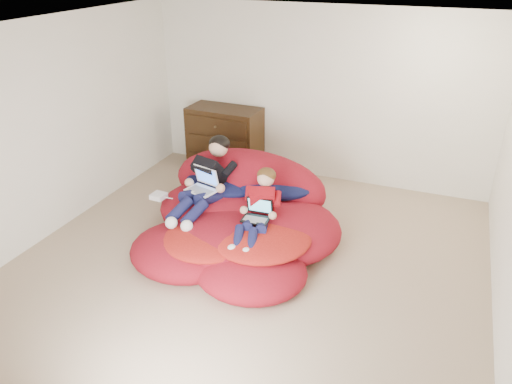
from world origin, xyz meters
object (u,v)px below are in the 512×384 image
older_boy (208,177)px  younger_boy (259,206)px  dresser (225,139)px  laptop_black (257,213)px  beanbag_pile (240,218)px  laptop_white (204,184)px

older_boy → younger_boy: 0.88m
dresser → younger_boy: (1.40, -2.09, 0.12)m
laptop_black → beanbag_pile: bearing=138.0°
beanbag_pile → younger_boy: 0.57m
beanbag_pile → dresser: bearing=120.0°
younger_boy → laptop_white: bearing=163.2°
younger_boy → laptop_white: (-0.80, 0.24, 0.02)m
younger_boy → laptop_white: size_ratio=2.33×
beanbag_pile → older_boy: size_ratio=1.91×
younger_boy → laptop_black: (-0.00, -0.04, -0.07)m
older_boy → younger_boy: older_boy is taller
younger_boy → laptop_white: 0.84m
laptop_black → laptop_white: bearing=160.4°
beanbag_pile → older_boy: older_boy is taller
beanbag_pile → older_boy: 0.63m
older_boy → laptop_white: 0.12m
dresser → laptop_white: 1.95m
laptop_white → laptop_black: (0.80, -0.29, -0.09)m
beanbag_pile → laptop_white: beanbag_pile is taller
beanbag_pile → laptop_black: bearing=-42.0°
older_boy → dresser: bearing=108.9°
dresser → beanbag_pile: 2.12m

